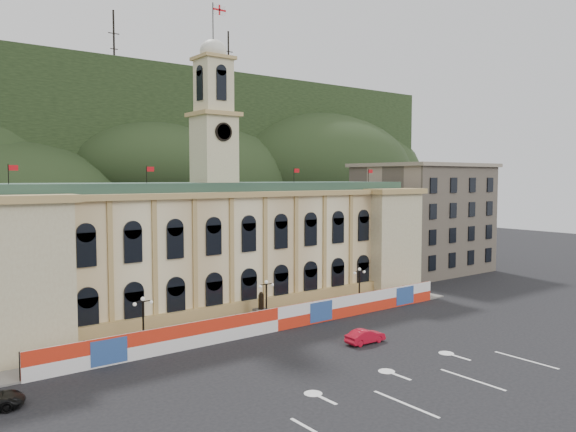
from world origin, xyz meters
TOP-DOWN VIEW (x-y plane):
  - ground at (0.00, 0.00)m, footprint 260.00×260.00m
  - lane_markings at (0.00, -5.00)m, footprint 26.00×10.00m
  - hill_ridge at (0.03, 121.99)m, footprint 230.00×80.00m
  - city_hall at (0.00, 27.63)m, footprint 56.20×17.60m
  - side_building_right at (43.00, 30.93)m, footprint 21.00×17.00m
  - hoarding_fence at (0.06, 15.07)m, footprint 50.00×0.44m
  - pavement at (0.00, 17.75)m, footprint 56.00×5.50m
  - statue at (0.00, 18.00)m, footprint 1.40×1.40m
  - lamp_left at (-14.00, 17.00)m, footprint 1.96×0.44m
  - lamp_center at (0.00, 17.00)m, footprint 1.96×0.44m
  - lamp_right at (14.00, 17.00)m, footprint 1.96×0.44m
  - red_sedan at (4.28, 6.26)m, footprint 1.67×4.29m

SIDE VIEW (x-z plane):
  - ground at x=0.00m, z-range 0.00..0.00m
  - lane_markings at x=0.00m, z-range -0.01..0.01m
  - pavement at x=0.00m, z-range 0.00..0.16m
  - red_sedan at x=4.28m, z-range 0.00..1.39m
  - statue at x=0.00m, z-range -0.67..3.05m
  - hoarding_fence at x=0.06m, z-range 0.00..2.50m
  - lamp_left at x=-14.00m, z-range 0.50..5.65m
  - lamp_center at x=0.00m, z-range 0.50..5.65m
  - lamp_right at x=14.00m, z-range 0.50..5.65m
  - city_hall at x=0.00m, z-range -10.70..26.40m
  - side_building_right at x=43.00m, z-range 0.03..18.63m
  - hill_ridge at x=0.03m, z-range -12.52..51.48m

